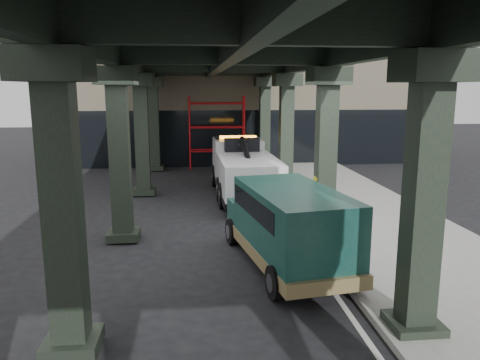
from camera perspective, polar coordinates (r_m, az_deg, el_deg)
ground at (r=12.34m, az=0.76°, el=-9.80°), size 90.00×90.00×0.00m
sidewalk at (r=15.28m, az=16.99°, el=-5.85°), size 5.00×40.00×0.15m
lane_stripe at (r=14.47m, az=6.61°, el=-6.66°), size 0.12×38.00×0.01m
viaduct at (r=13.52m, az=-1.92°, el=15.59°), size 7.40×32.00×6.40m
building at (r=31.63m, az=0.29°, el=10.37°), size 22.00×10.00×8.00m
scaffolding at (r=26.23m, az=-2.85°, el=6.07°), size 3.08×0.88×4.00m
tow_truck at (r=19.29m, az=0.33°, el=1.56°), size 2.42×7.61×2.47m
towed_van at (r=11.60m, az=5.89°, el=-5.45°), size 2.73×5.32×2.06m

